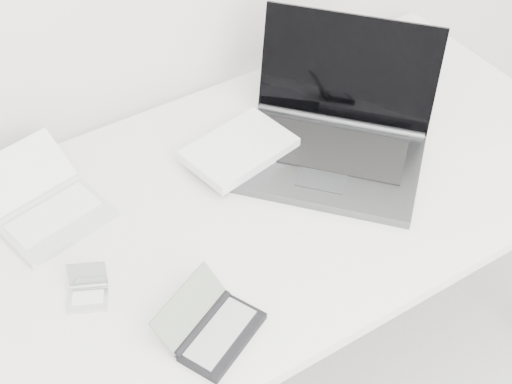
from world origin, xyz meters
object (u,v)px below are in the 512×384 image
desk (258,209)px  laptop_large (315,138)px  netbook_open_white (46,207)px  palmtop_charcoal (213,329)px

desk → laptop_large: 0.21m
laptop_large → netbook_open_white: (-0.60, 0.15, -0.03)m
desk → netbook_open_white: 0.46m
netbook_open_white → palmtop_charcoal: bearing=-83.8°
netbook_open_white → palmtop_charcoal: size_ratio=1.41×
laptop_large → netbook_open_white: size_ratio=1.98×
desk → laptop_large: (0.19, 0.05, 0.09)m
desk → palmtop_charcoal: size_ratio=7.51×
netbook_open_white → palmtop_charcoal: 0.48m
laptop_large → netbook_open_white: 0.62m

